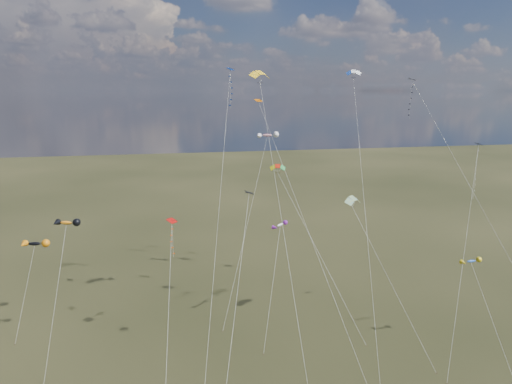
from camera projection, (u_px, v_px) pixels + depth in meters
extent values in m
cube|color=black|center=(412.00, 79.00, 64.88)|extent=(1.40, 1.42, 0.34)
cylinder|color=silver|center=(482.00, 207.00, 59.47)|extent=(10.55, 20.92, 32.86)
cube|color=#071947|center=(230.00, 69.00, 58.13)|extent=(1.17, 1.17, 0.36)
cylinder|color=silver|center=(218.00, 217.00, 52.75)|extent=(5.85, 17.78, 33.97)
cube|color=black|center=(249.00, 193.00, 49.74)|extent=(0.94, 0.97, 0.29)
cylinder|color=silver|center=(235.00, 315.00, 43.77)|extent=(5.94, 15.93, 20.39)
cube|color=#A70B09|center=(172.00, 221.00, 54.75)|extent=(1.41, 1.41, 0.42)
cylinder|color=silver|center=(169.00, 308.00, 49.78)|extent=(1.67, 13.70, 16.01)
cube|color=#111C4C|center=(479.00, 144.00, 58.57)|extent=(0.78, 0.81, 0.27)
cylinder|color=silver|center=(464.00, 254.00, 54.11)|extent=(10.64, 12.76, 24.56)
cube|color=#332316|center=(447.00, 384.00, 49.63)|extent=(0.10, 0.10, 0.12)
cube|color=#C75701|center=(258.00, 100.00, 60.65)|extent=(1.13, 1.10, 0.33)
cylinder|color=silver|center=(309.00, 232.00, 53.62)|extent=(7.40, 23.04, 30.01)
cylinder|color=silver|center=(283.00, 222.00, 51.54)|extent=(0.80, 21.57, 33.53)
cylinder|color=silver|center=(365.00, 205.00, 58.09)|extent=(6.69, 26.50, 34.08)
cylinder|color=silver|center=(392.00, 280.00, 55.25)|extent=(5.40, 12.99, 17.66)
cube|color=#332316|center=(437.00, 373.00, 51.47)|extent=(0.10, 0.10, 0.12)
cylinder|color=silver|center=(320.00, 252.00, 59.70)|extent=(8.66, 12.18, 21.19)
cube|color=#332316|center=(367.00, 346.00, 57.01)|extent=(0.10, 0.10, 0.12)
ellipsoid|color=black|center=(34.00, 244.00, 62.15)|extent=(3.52, 1.63, 1.12)
cylinder|color=silver|center=(25.00, 292.00, 59.75)|extent=(1.61, 7.18, 10.87)
cube|color=#332316|center=(15.00, 344.00, 57.34)|extent=(0.10, 0.10, 0.12)
ellipsoid|color=orange|center=(66.00, 223.00, 54.79)|extent=(3.16, 1.93, 1.06)
cylinder|color=silver|center=(55.00, 300.00, 51.96)|extent=(1.98, 9.12, 15.74)
ellipsoid|color=silver|center=(280.00, 225.00, 60.49)|extent=(2.44, 2.31, 0.65)
cylinder|color=silver|center=(272.00, 287.00, 57.85)|extent=(4.00, 7.89, 13.87)
cube|color=#332316|center=(263.00, 354.00, 55.19)|extent=(0.10, 0.10, 0.12)
ellipsoid|color=red|center=(267.00, 135.00, 72.79)|extent=(3.30, 2.12, 1.12)
cylinder|color=silver|center=(247.00, 224.00, 66.62)|extent=(9.76, 16.46, 24.31)
cube|color=#332316|center=(223.00, 331.00, 60.43)|extent=(0.10, 0.10, 0.12)
ellipsoid|color=#2151AF|center=(471.00, 261.00, 55.23)|extent=(2.54, 0.98, 0.77)
cylinder|color=silver|center=(493.00, 321.00, 52.16)|extent=(0.22, 8.98, 11.07)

